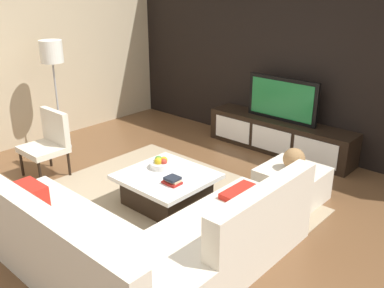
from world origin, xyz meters
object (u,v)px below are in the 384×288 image
at_px(television, 282,99).
at_px(coffee_table, 167,188).
at_px(ottoman, 292,184).
at_px(decorative_ball, 294,159).
at_px(book_stack, 172,181).
at_px(sectional_couch, 136,240).
at_px(media_console, 279,136).
at_px(fruit_bowl, 161,163).
at_px(floor_lamp, 52,58).
at_px(accent_chair_near, 49,140).

distance_m(television, coffee_table, 2.38).
xyz_separation_m(ottoman, decorative_ball, (0.00, 0.00, 0.33)).
bearing_deg(television, book_stack, -87.22).
xyz_separation_m(television, sectional_couch, (0.52, -3.30, -0.54)).
distance_m(media_console, coffee_table, 2.30).
distance_m(media_console, television, 0.57).
relative_size(ottoman, decorative_ball, 2.73).
bearing_deg(coffee_table, fruit_bowl, 152.08).
bearing_deg(book_stack, sectional_couch, -65.19).
height_order(coffee_table, floor_lamp, floor_lamp).
xyz_separation_m(floor_lamp, decorative_ball, (3.50, 0.93, -0.87)).
xyz_separation_m(ottoman, book_stack, (-0.80, -1.19, 0.22)).
bearing_deg(media_console, accent_chair_near, -123.93).
bearing_deg(ottoman, media_console, 126.92).
bearing_deg(floor_lamp, television, 39.85).
distance_m(sectional_couch, floor_lamp, 3.49).
bearing_deg(media_console, ottoman, -53.08).
relative_size(television, fruit_bowl, 4.04).
height_order(accent_chair_near, floor_lamp, floor_lamp).
xyz_separation_m(coffee_table, accent_chair_near, (-1.75, -0.45, 0.29)).
distance_m(coffee_table, floor_lamp, 2.75).
distance_m(television, accent_chair_near, 3.33).
bearing_deg(ottoman, floor_lamp, -165.17).
relative_size(media_console, ottoman, 3.30).
xyz_separation_m(sectional_couch, coffee_table, (-0.62, 1.00, -0.08)).
distance_m(media_console, accent_chair_near, 3.32).
xyz_separation_m(accent_chair_near, book_stack, (1.97, 0.33, -0.07)).
bearing_deg(television, decorative_ball, -53.10).
bearing_deg(ottoman, coffee_table, -133.55).
distance_m(television, ottoman, 1.65).
xyz_separation_m(fruit_bowl, decorative_ball, (1.20, 0.98, 0.09)).
bearing_deg(media_console, fruit_bowl, -97.31).
height_order(television, accent_chair_near, television).
bearing_deg(television, floor_lamp, -140.15).
bearing_deg(coffee_table, ottoman, 46.45).
relative_size(media_console, television, 2.04).
distance_m(floor_lamp, book_stack, 2.88).
bearing_deg(fruit_bowl, ottoman, 39.08).
bearing_deg(coffee_table, floor_lamp, 176.61).
bearing_deg(media_console, television, 90.00).
xyz_separation_m(ottoman, fruit_bowl, (-1.20, -0.98, 0.23)).
distance_m(coffee_table, accent_chair_near, 1.83).
relative_size(television, book_stack, 5.83).
relative_size(accent_chair_near, ottoman, 1.24).
distance_m(accent_chair_near, ottoman, 3.18).
xyz_separation_m(coffee_table, ottoman, (1.02, 1.07, -0.00)).
xyz_separation_m(sectional_couch, floor_lamp, (-3.10, 1.15, 1.12)).
xyz_separation_m(television, floor_lamp, (-2.58, -2.15, 0.58)).
height_order(media_console, fruit_bowl, fruit_bowl).
relative_size(media_console, coffee_table, 2.34).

